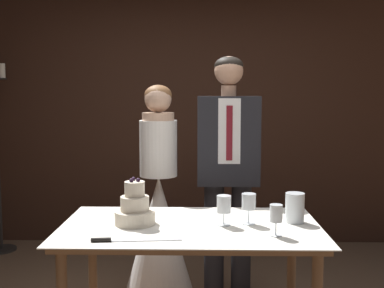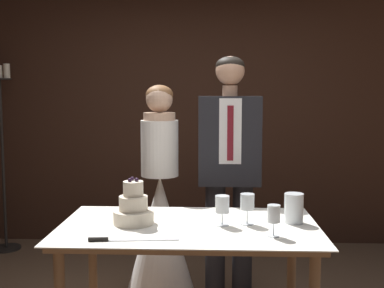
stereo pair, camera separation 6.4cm
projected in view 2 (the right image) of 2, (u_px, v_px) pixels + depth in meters
wall_back at (193, 118)px, 4.97m from camera, size 4.67×0.12×2.58m
cake_table at (189, 240)px, 2.73m from camera, size 1.46×0.85×0.80m
tiered_cake at (133, 209)px, 2.74m from camera, size 0.23×0.23×0.27m
cake_knife at (116, 240)px, 2.42m from camera, size 0.46×0.07×0.02m
wine_glass_near at (274, 215)px, 2.49m from camera, size 0.07×0.07×0.17m
wine_glass_middle at (247, 203)px, 2.72m from camera, size 0.08×0.08×0.18m
wine_glass_far at (222, 205)px, 2.70m from camera, size 0.08×0.08×0.17m
hurricane_candle at (294, 209)px, 2.75m from camera, size 0.11×0.11×0.17m
bride at (160, 220)px, 3.64m from camera, size 0.54×0.54×1.61m
groom at (229, 163)px, 3.57m from camera, size 0.46×0.25×1.82m
candle_stand at (2, 154)px, 4.69m from camera, size 0.28×0.28×1.84m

